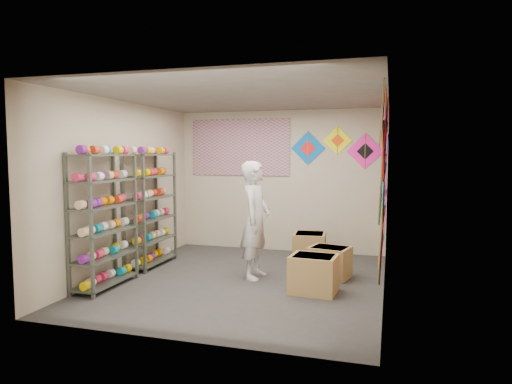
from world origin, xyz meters
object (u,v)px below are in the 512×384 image
(shopkeeper, at_px, (255,220))
(carton_a, at_px, (314,274))
(shelf_rack_back, at_px, (151,209))
(shelf_rack_front, at_px, (104,220))
(carton_c, at_px, (310,248))
(carton_b, at_px, (330,262))

(shopkeeper, relative_size, carton_a, 2.89)
(shelf_rack_back, height_order, carton_a, shelf_rack_back)
(shelf_rack_front, distance_m, shopkeeper, 2.17)
(shelf_rack_back, bearing_deg, carton_c, 20.32)
(shelf_rack_back, relative_size, shopkeeper, 1.07)
(carton_a, bearing_deg, carton_b, 86.03)
(shelf_rack_back, relative_size, carton_c, 3.22)
(shelf_rack_back, relative_size, carton_a, 3.11)
(shelf_rack_front, relative_size, shelf_rack_back, 1.00)
(shelf_rack_front, xyz_separation_m, carton_a, (2.87, 0.58, -0.70))
(carton_b, relative_size, carton_c, 0.98)
(carton_a, distance_m, carton_b, 0.81)
(shelf_rack_front, distance_m, shelf_rack_back, 1.30)
(shopkeeper, height_order, carton_a, shopkeeper)
(shelf_rack_back, distance_m, carton_c, 2.78)
(carton_b, bearing_deg, shelf_rack_back, -165.47)
(shopkeeper, distance_m, carton_b, 1.30)
(carton_a, bearing_deg, shopkeeper, 157.70)
(shelf_rack_front, xyz_separation_m, carton_b, (2.98, 1.38, -0.71))
(shelf_rack_front, bearing_deg, carton_b, 24.81)
(shelf_rack_front, xyz_separation_m, shopkeeper, (1.90, 1.06, -0.07))
(shelf_rack_back, bearing_deg, shelf_rack_front, -90.00)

